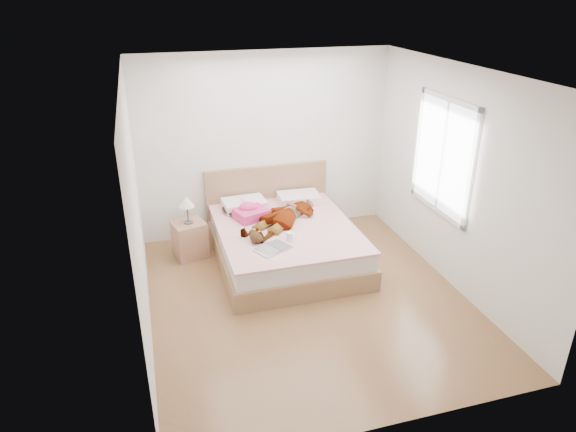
# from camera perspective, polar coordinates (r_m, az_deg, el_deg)

# --- Properties ---
(ground) EXTENTS (4.00, 4.00, 0.00)m
(ground) POSITION_cam_1_polar(r_m,az_deg,el_deg) (6.12, 2.24, -9.16)
(ground) COLOR #542D1A
(ground) RESTS_ON ground
(woman) EXTENTS (1.52, 1.40, 0.21)m
(woman) POSITION_cam_1_polar(r_m,az_deg,el_deg) (6.81, -0.21, 0.42)
(woman) COLOR silver
(woman) RESTS_ON bed
(hair) EXTENTS (0.51, 0.59, 0.08)m
(hair) POSITION_cam_1_polar(r_m,az_deg,el_deg) (7.13, -5.62, 0.83)
(hair) COLOR black
(hair) RESTS_ON bed
(phone) EXTENTS (0.09, 0.10, 0.05)m
(phone) POSITION_cam_1_polar(r_m,az_deg,el_deg) (7.04, -5.03, 1.78)
(phone) COLOR silver
(phone) RESTS_ON bed
(room_shell) EXTENTS (4.00, 4.00, 4.00)m
(room_shell) POSITION_cam_1_polar(r_m,az_deg,el_deg) (6.45, 16.85, 6.36)
(room_shell) COLOR white
(room_shell) RESTS_ON ground
(bed) EXTENTS (1.80, 2.08, 1.00)m
(bed) POSITION_cam_1_polar(r_m,az_deg,el_deg) (6.84, -0.43, -2.62)
(bed) COLOR olive
(bed) RESTS_ON ground
(towel) EXTENTS (0.50, 0.45, 0.22)m
(towel) POSITION_cam_1_polar(r_m,az_deg,el_deg) (6.87, -4.17, 0.40)
(towel) COLOR #F3429F
(towel) RESTS_ON bed
(magazine) EXTENTS (0.52, 0.45, 0.03)m
(magazine) POSITION_cam_1_polar(r_m,az_deg,el_deg) (6.11, -1.62, -3.59)
(magazine) COLOR white
(magazine) RESTS_ON bed
(coffee_mug) EXTENTS (0.14, 0.11, 0.10)m
(coffee_mug) POSITION_cam_1_polar(r_m,az_deg,el_deg) (6.29, 0.26, -2.24)
(coffee_mug) COLOR white
(coffee_mug) RESTS_ON bed
(plush_toy) EXTENTS (0.21, 0.27, 0.14)m
(plush_toy) POSITION_cam_1_polar(r_m,az_deg,el_deg) (6.25, -3.59, -2.29)
(plush_toy) COLOR #311C0D
(plush_toy) RESTS_ON bed
(nightstand) EXTENTS (0.48, 0.45, 0.88)m
(nightstand) POSITION_cam_1_polar(r_m,az_deg,el_deg) (7.00, -10.87, -2.28)
(nightstand) COLOR brown
(nightstand) RESTS_ON ground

